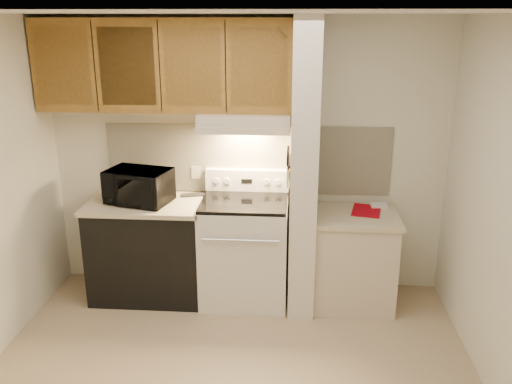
# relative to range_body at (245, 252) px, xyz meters

# --- Properties ---
(floor) EXTENTS (3.60, 3.60, 0.00)m
(floor) POSITION_rel_range_body_xyz_m (0.00, -1.16, -0.46)
(floor) COLOR tan
(floor) RESTS_ON ground
(ceiling) EXTENTS (3.60, 3.60, 0.00)m
(ceiling) POSITION_rel_range_body_xyz_m (0.00, -1.16, 2.04)
(ceiling) COLOR white
(ceiling) RESTS_ON wall_back
(wall_back) EXTENTS (3.60, 2.50, 0.02)m
(wall_back) POSITION_rel_range_body_xyz_m (0.00, 0.34, 0.79)
(wall_back) COLOR silver
(wall_back) RESTS_ON floor
(wall_right) EXTENTS (0.02, 3.00, 2.50)m
(wall_right) POSITION_rel_range_body_xyz_m (1.80, -1.16, 0.79)
(wall_right) COLOR silver
(wall_right) RESTS_ON floor
(backsplash) EXTENTS (2.60, 0.02, 0.63)m
(backsplash) POSITION_rel_range_body_xyz_m (0.00, 0.33, 0.78)
(backsplash) COLOR white
(backsplash) RESTS_ON wall_back
(range_body) EXTENTS (0.76, 0.65, 0.92)m
(range_body) POSITION_rel_range_body_xyz_m (0.00, 0.00, 0.00)
(range_body) COLOR silver
(range_body) RESTS_ON floor
(oven_window) EXTENTS (0.50, 0.01, 0.30)m
(oven_window) POSITION_rel_range_body_xyz_m (0.00, -0.32, 0.04)
(oven_window) COLOR black
(oven_window) RESTS_ON range_body
(oven_handle) EXTENTS (0.65, 0.02, 0.02)m
(oven_handle) POSITION_rel_range_body_xyz_m (0.00, -0.35, 0.26)
(oven_handle) COLOR silver
(oven_handle) RESTS_ON range_body
(cooktop) EXTENTS (0.74, 0.64, 0.03)m
(cooktop) POSITION_rel_range_body_xyz_m (0.00, 0.00, 0.48)
(cooktop) COLOR black
(cooktop) RESTS_ON range_body
(range_backguard) EXTENTS (0.76, 0.08, 0.20)m
(range_backguard) POSITION_rel_range_body_xyz_m (0.00, 0.28, 0.59)
(range_backguard) COLOR silver
(range_backguard) RESTS_ON range_body
(range_display) EXTENTS (0.10, 0.01, 0.04)m
(range_display) POSITION_rel_range_body_xyz_m (0.00, 0.24, 0.59)
(range_display) COLOR black
(range_display) RESTS_ON range_backguard
(range_knob_left_outer) EXTENTS (0.05, 0.02, 0.05)m
(range_knob_left_outer) POSITION_rel_range_body_xyz_m (-0.28, 0.24, 0.59)
(range_knob_left_outer) COLOR silver
(range_knob_left_outer) RESTS_ON range_backguard
(range_knob_left_inner) EXTENTS (0.05, 0.02, 0.05)m
(range_knob_left_inner) POSITION_rel_range_body_xyz_m (-0.18, 0.24, 0.59)
(range_knob_left_inner) COLOR silver
(range_knob_left_inner) RESTS_ON range_backguard
(range_knob_right_inner) EXTENTS (0.05, 0.02, 0.05)m
(range_knob_right_inner) POSITION_rel_range_body_xyz_m (0.18, 0.24, 0.59)
(range_knob_right_inner) COLOR silver
(range_knob_right_inner) RESTS_ON range_backguard
(range_knob_right_outer) EXTENTS (0.05, 0.02, 0.05)m
(range_knob_right_outer) POSITION_rel_range_body_xyz_m (0.28, 0.24, 0.59)
(range_knob_right_outer) COLOR silver
(range_knob_right_outer) RESTS_ON range_backguard
(dishwasher_front) EXTENTS (1.00, 0.63, 0.87)m
(dishwasher_front) POSITION_rel_range_body_xyz_m (-0.88, 0.01, -0.03)
(dishwasher_front) COLOR black
(dishwasher_front) RESTS_ON floor
(left_countertop) EXTENTS (1.04, 0.67, 0.04)m
(left_countertop) POSITION_rel_range_body_xyz_m (-0.88, 0.01, 0.43)
(left_countertop) COLOR beige
(left_countertop) RESTS_ON dishwasher_front
(spoon_rest) EXTENTS (0.25, 0.13, 0.02)m
(spoon_rest) POSITION_rel_range_body_xyz_m (-0.48, 0.21, 0.46)
(spoon_rest) COLOR black
(spoon_rest) RESTS_ON left_countertop
(teal_jar) EXTENTS (0.13, 0.13, 0.11)m
(teal_jar) POSITION_rel_range_body_xyz_m (-0.83, 0.23, 0.50)
(teal_jar) COLOR #2D6C66
(teal_jar) RESTS_ON left_countertop
(outlet) EXTENTS (0.08, 0.01, 0.12)m
(outlet) POSITION_rel_range_body_xyz_m (-0.48, 0.32, 0.64)
(outlet) COLOR beige
(outlet) RESTS_ON backsplash
(microwave) EXTENTS (0.61, 0.48, 0.30)m
(microwave) POSITION_rel_range_body_xyz_m (-0.93, -0.01, 0.60)
(microwave) COLOR black
(microwave) RESTS_ON left_countertop
(partition_pillar) EXTENTS (0.22, 0.70, 2.50)m
(partition_pillar) POSITION_rel_range_body_xyz_m (0.51, -0.01, 0.79)
(partition_pillar) COLOR silver
(partition_pillar) RESTS_ON floor
(pillar_trim) EXTENTS (0.01, 0.70, 0.04)m
(pillar_trim) POSITION_rel_range_body_xyz_m (0.39, -0.01, 0.84)
(pillar_trim) COLOR olive
(pillar_trim) RESTS_ON partition_pillar
(knife_strip) EXTENTS (0.02, 0.42, 0.04)m
(knife_strip) POSITION_rel_range_body_xyz_m (0.39, -0.06, 0.86)
(knife_strip) COLOR black
(knife_strip) RESTS_ON partition_pillar
(knife_blade_a) EXTENTS (0.01, 0.03, 0.16)m
(knife_blade_a) POSITION_rel_range_body_xyz_m (0.38, -0.22, 0.76)
(knife_blade_a) COLOR silver
(knife_blade_a) RESTS_ON knife_strip
(knife_handle_a) EXTENTS (0.02, 0.02, 0.10)m
(knife_handle_a) POSITION_rel_range_body_xyz_m (0.38, -0.20, 0.91)
(knife_handle_a) COLOR black
(knife_handle_a) RESTS_ON knife_strip
(knife_blade_b) EXTENTS (0.01, 0.04, 0.18)m
(knife_blade_b) POSITION_rel_range_body_xyz_m (0.38, -0.13, 0.75)
(knife_blade_b) COLOR silver
(knife_blade_b) RESTS_ON knife_strip
(knife_handle_b) EXTENTS (0.02, 0.02, 0.10)m
(knife_handle_b) POSITION_rel_range_body_xyz_m (0.38, -0.13, 0.91)
(knife_handle_b) COLOR black
(knife_handle_b) RESTS_ON knife_strip
(knife_blade_c) EXTENTS (0.01, 0.04, 0.20)m
(knife_blade_c) POSITION_rel_range_body_xyz_m (0.38, -0.07, 0.74)
(knife_blade_c) COLOR silver
(knife_blade_c) RESTS_ON knife_strip
(knife_handle_c) EXTENTS (0.02, 0.02, 0.10)m
(knife_handle_c) POSITION_rel_range_body_xyz_m (0.38, -0.06, 0.91)
(knife_handle_c) COLOR black
(knife_handle_c) RESTS_ON knife_strip
(knife_blade_d) EXTENTS (0.01, 0.04, 0.16)m
(knife_blade_d) POSITION_rel_range_body_xyz_m (0.38, 0.03, 0.76)
(knife_blade_d) COLOR silver
(knife_blade_d) RESTS_ON knife_strip
(knife_handle_d) EXTENTS (0.02, 0.02, 0.10)m
(knife_handle_d) POSITION_rel_range_body_xyz_m (0.38, 0.01, 0.91)
(knife_handle_d) COLOR black
(knife_handle_d) RESTS_ON knife_strip
(knife_blade_e) EXTENTS (0.01, 0.04, 0.18)m
(knife_blade_e) POSITION_rel_range_body_xyz_m (0.38, 0.10, 0.75)
(knife_blade_e) COLOR silver
(knife_blade_e) RESTS_ON knife_strip
(knife_handle_e) EXTENTS (0.02, 0.02, 0.10)m
(knife_handle_e) POSITION_rel_range_body_xyz_m (0.38, 0.10, 0.91)
(knife_handle_e) COLOR black
(knife_handle_e) RESTS_ON knife_strip
(oven_mitt) EXTENTS (0.03, 0.10, 0.24)m
(oven_mitt) POSITION_rel_range_body_xyz_m (0.38, 0.17, 0.69)
(oven_mitt) COLOR gray
(oven_mitt) RESTS_ON partition_pillar
(right_cab_base) EXTENTS (0.70, 0.60, 0.81)m
(right_cab_base) POSITION_rel_range_body_xyz_m (0.97, -0.01, -0.06)
(right_cab_base) COLOR beige
(right_cab_base) RESTS_ON floor
(right_countertop) EXTENTS (0.74, 0.64, 0.04)m
(right_countertop) POSITION_rel_range_body_xyz_m (0.97, -0.01, 0.37)
(right_countertop) COLOR beige
(right_countertop) RESTS_ON right_cab_base
(red_folder) EXTENTS (0.30, 0.37, 0.01)m
(red_folder) POSITION_rel_range_body_xyz_m (1.07, 0.08, 0.40)
(red_folder) COLOR #A40311
(red_folder) RESTS_ON right_countertop
(white_box) EXTENTS (0.15, 0.11, 0.04)m
(white_box) POSITION_rel_range_body_xyz_m (1.19, 0.17, 0.41)
(white_box) COLOR white
(white_box) RESTS_ON right_countertop
(range_hood) EXTENTS (0.78, 0.44, 0.15)m
(range_hood) POSITION_rel_range_body_xyz_m (0.00, 0.12, 1.17)
(range_hood) COLOR beige
(range_hood) RESTS_ON upper_cabinets
(hood_lip) EXTENTS (0.78, 0.04, 0.06)m
(hood_lip) POSITION_rel_range_body_xyz_m (0.00, -0.08, 1.12)
(hood_lip) COLOR beige
(hood_lip) RESTS_ON range_hood
(upper_cabinets) EXTENTS (2.18, 0.33, 0.77)m
(upper_cabinets) POSITION_rel_range_body_xyz_m (-0.69, 0.17, 1.62)
(upper_cabinets) COLOR olive
(upper_cabinets) RESTS_ON wall_back
(cab_door_a) EXTENTS (0.46, 0.01, 0.63)m
(cab_door_a) POSITION_rel_range_body_xyz_m (-1.51, 0.01, 1.62)
(cab_door_a) COLOR olive
(cab_door_a) RESTS_ON upper_cabinets
(cab_gap_a) EXTENTS (0.01, 0.01, 0.73)m
(cab_gap_a) POSITION_rel_range_body_xyz_m (-1.23, 0.01, 1.62)
(cab_gap_a) COLOR black
(cab_gap_a) RESTS_ON upper_cabinets
(cab_door_b) EXTENTS (0.46, 0.01, 0.63)m
(cab_door_b) POSITION_rel_range_body_xyz_m (-0.96, 0.01, 1.62)
(cab_door_b) COLOR olive
(cab_door_b) RESTS_ON upper_cabinets
(cab_gap_b) EXTENTS (0.01, 0.01, 0.73)m
(cab_gap_b) POSITION_rel_range_body_xyz_m (-0.69, 0.01, 1.62)
(cab_gap_b) COLOR black
(cab_gap_b) RESTS_ON upper_cabinets
(cab_door_c) EXTENTS (0.46, 0.01, 0.63)m
(cab_door_c) POSITION_rel_range_body_xyz_m (-0.42, 0.01, 1.62)
(cab_door_c) COLOR olive
(cab_door_c) RESTS_ON upper_cabinets
(cab_gap_c) EXTENTS (0.01, 0.01, 0.73)m
(cab_gap_c) POSITION_rel_range_body_xyz_m (-0.14, 0.01, 1.62)
(cab_gap_c) COLOR black
(cab_gap_c) RESTS_ON upper_cabinets
(cab_door_d) EXTENTS (0.46, 0.01, 0.63)m
(cab_door_d) POSITION_rel_range_body_xyz_m (0.13, 0.01, 1.62)
(cab_door_d) COLOR olive
(cab_door_d) RESTS_ON upper_cabinets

